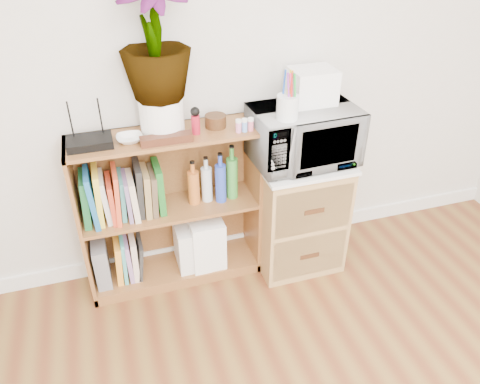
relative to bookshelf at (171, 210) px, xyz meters
name	(u,v)px	position (x,y,z in m)	size (l,w,h in m)	color
skirting_board	(225,242)	(0.35, 0.14, -0.42)	(4.00, 0.02, 0.10)	white
bookshelf	(171,210)	(0.00, 0.00, 0.00)	(1.00, 0.30, 0.95)	brown
wicker_unit	(296,213)	(0.75, -0.08, -0.12)	(0.50, 0.45, 0.70)	#9E7542
microwave	(303,135)	(0.75, -0.08, 0.40)	(0.56, 0.38, 0.31)	silver
pen_cup	(287,107)	(0.61, -0.18, 0.62)	(0.11, 0.11, 0.12)	silver
small_appliance	(312,86)	(0.81, -0.01, 0.65)	(0.23, 0.20, 0.19)	white
router	(90,142)	(-0.36, -0.02, 0.49)	(0.22, 0.15, 0.04)	black
white_bowl	(130,139)	(-0.17, -0.03, 0.49)	(0.13, 0.13, 0.03)	white
plant_pot	(162,116)	(0.00, 0.02, 0.57)	(0.22, 0.22, 0.19)	white
potted_plant	(154,36)	(0.00, 0.02, 0.96)	(0.34, 0.34, 0.60)	#327E39
trinket_box	(166,139)	(0.00, -0.10, 0.50)	(0.26, 0.06, 0.04)	#381A0F
kokeshi_doll	(196,125)	(0.16, -0.04, 0.52)	(0.04, 0.04, 0.10)	maroon
wooden_bowl	(216,121)	(0.28, 0.01, 0.51)	(0.11, 0.11, 0.07)	#35200E
paint_jars	(245,126)	(0.41, -0.09, 0.50)	(0.11, 0.04, 0.06)	pink
file_box	(101,261)	(-0.43, 0.00, -0.27)	(0.08, 0.21, 0.27)	slate
magazine_holder_left	(184,246)	(0.05, -0.01, -0.27)	(0.09, 0.22, 0.28)	white
magazine_holder_mid	(198,240)	(0.14, -0.01, -0.24)	(0.10, 0.26, 0.32)	white
magazine_holder_right	(213,238)	(0.24, -0.01, -0.25)	(0.10, 0.25, 0.32)	white
cookbooks	(122,194)	(-0.25, 0.00, 0.16)	(0.43, 0.20, 0.31)	#1A6330
liquor_bottles	(214,178)	(0.26, 0.00, 0.17)	(0.29, 0.07, 0.32)	#C26324
lower_books	(128,257)	(-0.28, 0.00, -0.27)	(0.17, 0.19, 0.28)	orange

